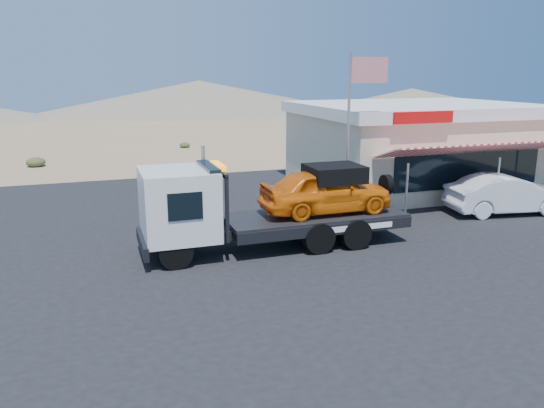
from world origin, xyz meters
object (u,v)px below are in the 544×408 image
object	(u,v)px
tow_truck	(269,202)
flagpole	(354,118)
white_sedan	(506,194)
jerky_store	(414,144)

from	to	relation	value
tow_truck	flagpole	bearing A→B (deg)	28.32
white_sedan	jerky_store	distance (m)	5.86
tow_truck	white_sedan	distance (m)	10.03
white_sedan	flagpole	world-z (taller)	flagpole
white_sedan	jerky_store	xyz separation A→B (m)	(-0.46, 5.72, 1.22)
jerky_store	flagpole	size ratio (longest dim) A/B	1.73
jerky_store	tow_truck	bearing A→B (deg)	-145.24
tow_truck	flagpole	size ratio (longest dim) A/B	1.37
tow_truck	jerky_store	bearing A→B (deg)	34.76
white_sedan	jerky_store	size ratio (longest dim) A/B	0.44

